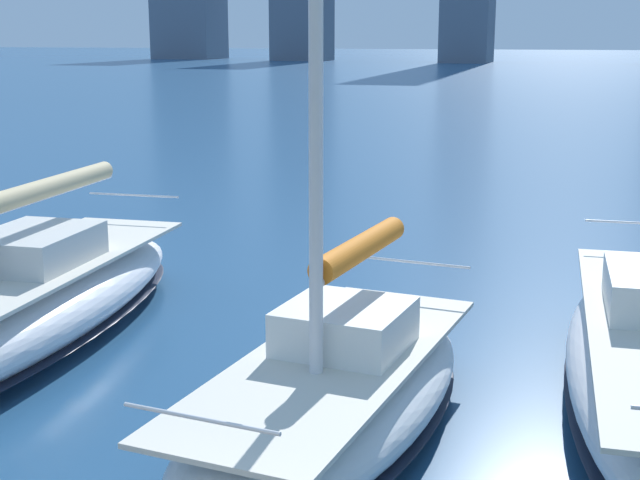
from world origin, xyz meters
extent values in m
ellipsoid|color=silver|center=(-0.07, -5.54, 0.50)|extent=(3.21, 6.93, 1.00)
ellipsoid|color=black|center=(-0.07, -5.54, 0.22)|extent=(3.23, 6.97, 0.10)
cube|color=beige|center=(-0.07, -5.54, 1.03)|extent=(2.68, 6.08, 0.06)
cube|color=silver|center=(-0.11, -5.94, 1.33)|extent=(1.63, 1.63, 0.55)
cylinder|color=silver|center=(-0.17, -6.44, 2.11)|extent=(0.44, 2.81, 0.12)
cylinder|color=orange|center=(-0.17, -6.44, 2.23)|extent=(0.62, 2.61, 0.32)
cylinder|color=silver|center=(0.29, -2.48, 1.55)|extent=(1.59, 0.22, 0.04)
cylinder|color=silver|center=(-0.42, -8.53, 1.55)|extent=(1.83, 0.25, 0.04)
ellipsoid|color=white|center=(5.61, -7.31, 0.59)|extent=(3.06, 9.60, 1.17)
ellipsoid|color=black|center=(5.61, -7.31, 0.26)|extent=(3.07, 9.65, 0.10)
cube|color=beige|center=(5.61, -7.31, 1.20)|extent=(2.54, 8.44, 0.06)
cube|color=silver|center=(5.64, -7.88, 1.51)|extent=(1.65, 2.16, 0.55)
cylinder|color=silver|center=(5.67, -8.59, 2.28)|extent=(0.32, 3.98, 0.12)
cylinder|color=#C6B284|center=(5.67, -8.59, 2.40)|extent=(0.51, 3.68, 0.32)
cylinder|color=silver|center=(5.83, -11.57, 1.72)|extent=(1.94, 0.14, 0.04)
camera|label=1|loc=(-2.85, 4.23, 4.87)|focal=50.00mm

